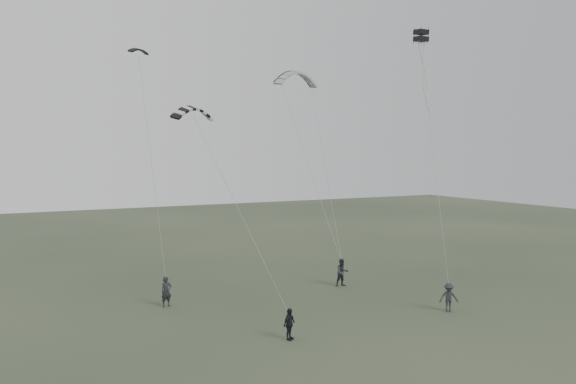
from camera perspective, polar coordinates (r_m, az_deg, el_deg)
name	(u,v)px	position (r m, az deg, el deg)	size (l,w,h in m)	color
ground	(316,326)	(31.07, 2.88, -13.42)	(140.00, 140.00, 0.00)	#2D3925
flyer_left	(166,292)	(35.22, -12.25, -9.86)	(0.67, 0.44, 1.83)	black
flyer_right	(342,272)	(39.71, 5.53, -8.13)	(0.93, 0.73, 1.92)	#28282E
flyer_center	(289,324)	(28.64, 0.13, -13.27)	(0.94, 0.39, 1.60)	black
flyer_far	(449,297)	(34.68, 16.02, -10.25)	(1.10, 0.63, 1.70)	#28282D
kite_dark_small	(138,49)	(39.28, -14.95, 13.82)	(1.41, 0.42, 0.48)	black
kite_pale_large	(296,73)	(46.66, 0.85, 12.03)	(4.06, 0.91, 1.66)	#9FA2A4
kite_striped	(193,108)	(32.40, -9.62, 8.40)	(2.58, 0.65, 1.06)	black
kite_box	(421,36)	(38.55, 13.37, 15.20)	(0.73, 0.73, 0.75)	black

